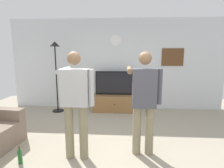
{
  "coord_description": "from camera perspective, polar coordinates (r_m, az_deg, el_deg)",
  "views": [
    {
      "loc": [
        0.27,
        -2.78,
        1.75
      ],
      "look_at": [
        -0.0,
        1.2,
        1.05
      ],
      "focal_mm": 30.09,
      "sensor_mm": 36.0,
      "label": 1
    }
  ],
  "objects": [
    {
      "name": "ground_plane",
      "position": [
        3.29,
        -1.47,
        -22.15
      ],
      "size": [
        8.4,
        8.4,
        0.0
      ],
      "primitive_type": "plane",
      "color": "#9E937F"
    },
    {
      "name": "back_wall",
      "position": [
        5.75,
        1.21,
        5.97
      ],
      "size": [
        6.4,
        0.1,
        2.7
      ],
      "primitive_type": "cube",
      "color": "silver",
      "rests_on": "ground_plane"
    },
    {
      "name": "tv_stand",
      "position": [
        5.59,
        0.91,
        -5.69
      ],
      "size": [
        1.28,
        0.56,
        0.48
      ],
      "color": "olive",
      "rests_on": "ground_plane"
    },
    {
      "name": "television",
      "position": [
        5.51,
        0.95,
        0.31
      ],
      "size": [
        1.15,
        0.07,
        0.69
      ],
      "color": "black",
      "rests_on": "tv_stand"
    },
    {
      "name": "wall_clock",
      "position": [
        5.68,
        1.12,
        13.11
      ],
      "size": [
        0.32,
        0.03,
        0.32
      ],
      "primitive_type": "cylinder",
      "rotation": [
        1.57,
        0.0,
        0.0
      ],
      "color": "white"
    },
    {
      "name": "framed_picture",
      "position": [
        5.85,
        17.93,
        7.78
      ],
      "size": [
        0.63,
        0.04,
        0.51
      ],
      "primitive_type": "cube",
      "color": "brown"
    },
    {
      "name": "floor_lamp",
      "position": [
        5.57,
        -16.76,
        6.36
      ],
      "size": [
        0.32,
        0.32,
        2.02
      ],
      "color": "black",
      "rests_on": "ground_plane"
    },
    {
      "name": "person_standing_nearer_lamp",
      "position": [
        3.04,
        -11.02,
        -4.56
      ],
      "size": [
        0.61,
        0.78,
        1.75
      ],
      "color": "gray",
      "rests_on": "ground_plane"
    },
    {
      "name": "person_standing_nearer_couch",
      "position": [
        3.15,
        9.68,
        -4.26
      ],
      "size": [
        0.57,
        0.78,
        1.74
      ],
      "color": "gray",
      "rests_on": "ground_plane"
    },
    {
      "name": "beverage_bottle",
      "position": [
        3.47,
        -26.16,
        -19.16
      ],
      "size": [
        0.07,
        0.07,
        0.3
      ],
      "color": "#1E5923",
      "rests_on": "ground_plane"
    }
  ]
}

